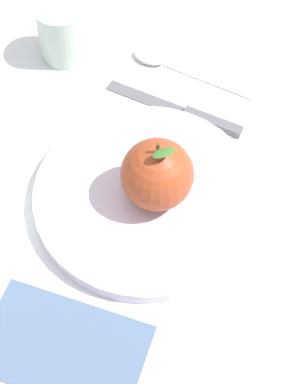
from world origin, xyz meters
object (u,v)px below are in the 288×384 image
object	(u,v)px
dinner_plate	(144,196)
apple	(157,174)
linen_napkin	(63,347)
cup	(63,30)
spoon	(163,61)
knife	(186,112)

from	to	relation	value
dinner_plate	apple	distance (m)	0.05
dinner_plate	linen_napkin	xyz separation A→B (m)	(0.10, -0.17, -0.01)
cup	linen_napkin	xyz separation A→B (m)	(0.37, -0.21, -0.04)
dinner_plate	linen_napkin	bearing A→B (deg)	-58.30
cup	spoon	xyz separation A→B (m)	(0.09, 0.10, -0.04)
spoon	apple	bearing A→B (deg)	-36.55
dinner_plate	cup	distance (m)	0.27
cup	spoon	size ratio (longest dim) A/B	0.47
linen_napkin	knife	bearing A→B (deg)	122.97
apple	dinner_plate	bearing A→B (deg)	-136.28
dinner_plate	linen_napkin	distance (m)	0.20
linen_napkin	apple	bearing A→B (deg)	117.57
cup	knife	world-z (taller)	cup
knife	dinner_plate	bearing A→B (deg)	-55.33
dinner_plate	cup	xyz separation A→B (m)	(-0.27, 0.04, 0.03)
spoon	linen_napkin	world-z (taller)	spoon
linen_napkin	cup	bearing A→B (deg)	150.46
apple	linen_napkin	world-z (taller)	apple
apple	knife	world-z (taller)	apple
dinner_plate	apple	size ratio (longest dim) A/B	2.78
cup	linen_napkin	size ratio (longest dim) A/B	0.48
apple	spoon	size ratio (longest dim) A/B	0.56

